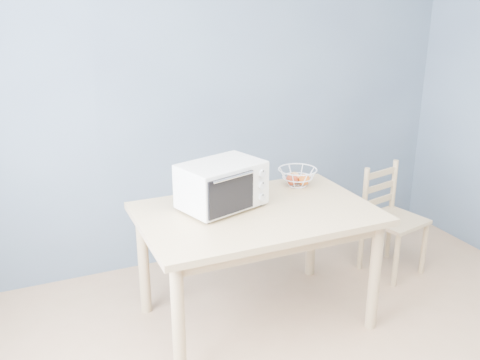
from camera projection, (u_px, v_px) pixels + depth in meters
name	position (u px, v px, depth m)	size (l,w,h in m)	color
room	(426.00, 188.00, 1.96)	(4.01, 4.51, 2.61)	tan
dining_table	(257.00, 226.00, 3.23)	(1.40, 0.90, 0.75)	tan
toaster_oven	(219.00, 185.00, 3.17)	(0.56, 0.47, 0.28)	white
fruit_basket	(297.00, 177.00, 3.59)	(0.26, 0.26, 0.12)	white
dining_chair	(391.00, 221.00, 3.93)	(0.45, 0.45, 0.80)	tan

